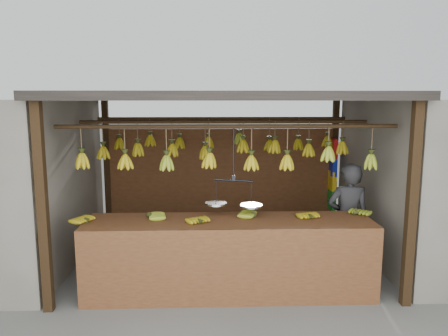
{
  "coord_description": "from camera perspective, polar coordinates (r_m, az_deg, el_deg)",
  "views": [
    {
      "loc": [
        -0.22,
        -6.09,
        2.32
      ],
      "look_at": [
        0.0,
        0.3,
        1.3
      ],
      "focal_mm": 35.0,
      "sensor_mm": 36.0,
      "label": 1
    }
  ],
  "objects": [
    {
      "name": "stall",
      "position": [
        6.43,
        -0.01,
        5.96
      ],
      "size": [
        4.3,
        3.3,
        2.4
      ],
      "color": "black",
      "rests_on": "ground"
    },
    {
      "name": "vendor",
      "position": [
        5.99,
        15.89,
        -6.49
      ],
      "size": [
        0.57,
        0.39,
        1.5
      ],
      "primitive_type": "imported",
      "rotation": [
        0.0,
        0.0,
        3.07
      ],
      "color": "#262628",
      "rests_on": "ground"
    },
    {
      "name": "bag_bundles",
      "position": [
        7.86,
        14.01,
        -0.75
      ],
      "size": [
        0.08,
        0.26,
        1.25
      ],
      "color": "red",
      "rests_on": "ground"
    },
    {
      "name": "ground",
      "position": [
        6.52,
        0.09,
        -11.78
      ],
      "size": [
        80.0,
        80.0,
        0.0
      ],
      "primitive_type": "plane",
      "color": "#5B5B57"
    },
    {
      "name": "balance_scale",
      "position": [
        5.24,
        1.24,
        -4.21
      ],
      "size": [
        0.67,
        0.38,
        0.95
      ],
      "color": "black",
      "rests_on": "ground"
    },
    {
      "name": "hanging_bananas",
      "position": [
        6.13,
        0.17,
        2.37
      ],
      "size": [
        3.59,
        2.22,
        0.39
      ],
      "color": "#B59D13",
      "rests_on": "ground"
    },
    {
      "name": "counter",
      "position": [
        5.13,
        0.76,
        -9.32
      ],
      "size": [
        3.51,
        0.77,
        0.96
      ],
      "color": "brown",
      "rests_on": "ground"
    }
  ]
}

